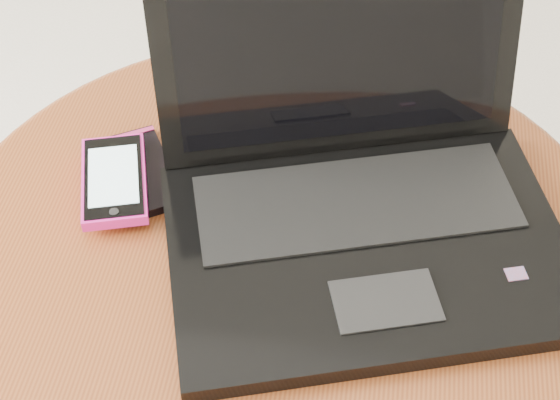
# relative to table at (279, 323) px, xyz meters

# --- Properties ---
(table) EXTENTS (0.69, 0.69, 0.55)m
(table) POSITION_rel_table_xyz_m (0.00, 0.00, 0.00)
(table) COLOR #5C3316
(table) RESTS_ON ground
(laptop) EXTENTS (0.45, 0.42, 0.24)m
(laptop) POSITION_rel_table_xyz_m (0.07, 0.05, 0.16)
(laptop) COLOR black
(laptop) RESTS_ON table
(phone_black) EXTENTS (0.11, 0.13, 0.01)m
(phone_black) POSITION_rel_table_xyz_m (-0.16, 0.08, 0.12)
(phone_black) COLOR black
(phone_black) RESTS_ON table
(phone_pink) EXTENTS (0.10, 0.13, 0.01)m
(phone_pink) POSITION_rel_table_xyz_m (-0.18, 0.06, 0.14)
(phone_pink) COLOR #EF239E
(phone_pink) RESTS_ON phone_black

